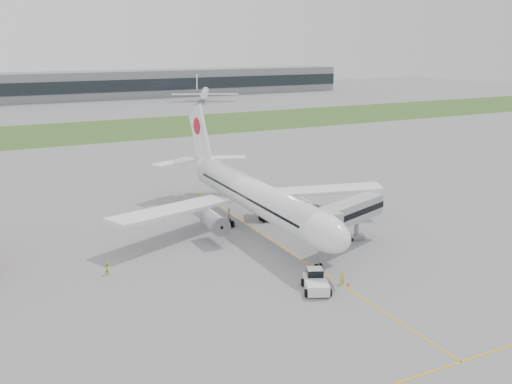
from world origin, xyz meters
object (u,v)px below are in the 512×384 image
airliner (252,194)px  pushback_tug (316,281)px  ground_crew_near (342,277)px  jet_bridge (346,214)px

airliner → pushback_tug: airliner is taller
airliner → ground_crew_near: 25.47m
airliner → pushback_tug: 25.64m
airliner → ground_crew_near: size_ratio=30.68×
pushback_tug → airliner: bearing=105.1°
pushback_tug → ground_crew_near: bearing=22.7°
jet_bridge → ground_crew_near: bearing=-147.4°
airliner → pushback_tug: bearing=-98.4°
pushback_tug → ground_crew_near: 3.87m
airliner → jet_bridge: 16.47m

